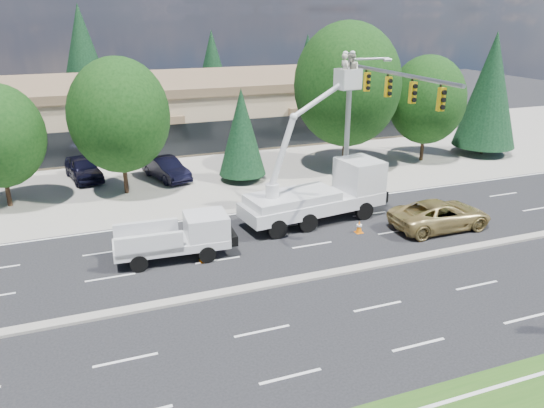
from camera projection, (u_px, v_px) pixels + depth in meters
name	position (u px, v px, depth m)	size (l,w,h in m)	color
ground	(237.00, 291.00, 22.73)	(140.00, 140.00, 0.00)	black
concrete_apron	(160.00, 168.00, 40.30)	(140.00, 22.00, 0.01)	gray
road_median	(237.00, 290.00, 22.71)	(120.00, 0.55, 0.12)	gray
strip_mall	(140.00, 109.00, 48.09)	(50.40, 15.40, 5.50)	tan
tree_front_d	(119.00, 116.00, 33.15)	(6.31, 6.31, 8.76)	#332114
tree_front_e	(242.00, 132.00, 36.36)	(3.28, 3.28, 6.47)	#332114
tree_front_f	(347.00, 85.00, 38.02)	(7.73, 7.73, 10.72)	#332114
tree_front_g	(427.00, 100.00, 40.84)	(5.92, 5.92, 8.21)	#332114
tree_front_h	(490.00, 90.00, 42.66)	(4.99, 4.99, 9.83)	#332114
tree_back_b	(83.00, 59.00, 56.08)	(6.11, 6.11, 12.04)	#332114
tree_back_c	(213.00, 68.00, 61.21)	(4.70, 4.70, 9.26)	#332114
tree_back_d	(307.00, 68.00, 65.28)	(4.38, 4.38, 8.63)	#332114
signal_mast	(367.00, 109.00, 30.13)	(2.76, 10.16, 9.00)	gray
utility_pickup	(180.00, 241.00, 25.58)	(5.55, 2.38, 2.09)	silver
bucket_truck	(324.00, 186.00, 29.92)	(8.67, 3.64, 9.32)	silver
traffic_cone_b	(203.00, 255.00, 25.32)	(0.40, 0.40, 0.70)	orange
traffic_cone_c	(204.00, 247.00, 26.20)	(0.40, 0.40, 0.70)	orange
traffic_cone_d	(359.00, 227.00, 28.59)	(0.40, 0.40, 0.70)	orange
minivan	(441.00, 215.00, 29.05)	(2.61, 5.67, 1.58)	tan
parked_car_west	(83.00, 168.00, 37.42)	(1.96, 4.87, 1.66)	black
parked_car_east	(166.00, 169.00, 37.48)	(1.64, 4.71, 1.55)	black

